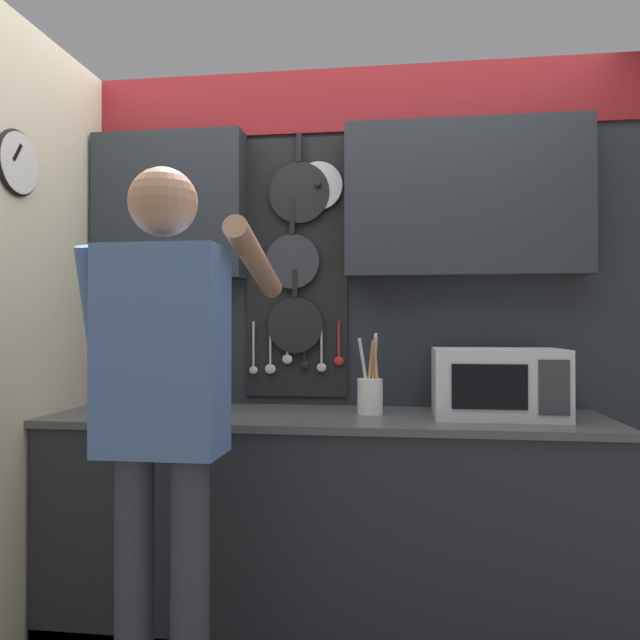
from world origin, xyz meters
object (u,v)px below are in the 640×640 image
Objects in this scene: person at (164,393)px; utensil_crock at (370,393)px; knife_block at (202,390)px; microwave at (497,383)px.

utensil_crock is at bearing 50.20° from person.
person reaches higher than utensil_crock.
knife_block is at bearing -179.86° from utensil_crock.
person is (-0.61, -0.73, 0.07)m from utensil_crock.
microwave is 1.34m from person.
person is at bearing -129.80° from utensil_crock.
knife_block is at bearing 99.29° from person.
knife_block is 0.73m from utensil_crock.
microwave reaches higher than knife_block.
person reaches higher than microwave.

